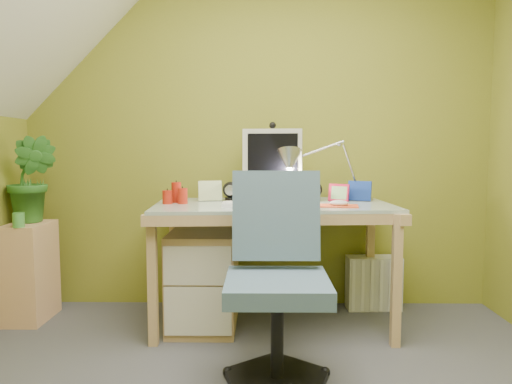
{
  "coord_description": "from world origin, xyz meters",
  "views": [
    {
      "loc": [
        0.03,
        -1.67,
        1.09
      ],
      "look_at": [
        0.0,
        1.0,
        0.85
      ],
      "focal_mm": 33.0,
      "sensor_mm": 36.0,
      "label": 1
    }
  ],
  "objects_px": {
    "monitor": "(272,159)",
    "desk_lamp": "(342,157)",
    "potted_plant": "(32,179)",
    "radiator": "(373,283)",
    "side_ledge": "(30,272)",
    "task_chair": "(277,283)",
    "desk": "(273,265)"
  },
  "relations": [
    {
      "from": "monitor",
      "to": "desk_lamp",
      "type": "bearing_deg",
      "value": 6.67
    },
    {
      "from": "monitor",
      "to": "potted_plant",
      "type": "distance_m",
      "value": 1.55
    },
    {
      "from": "desk_lamp",
      "to": "radiator",
      "type": "xyz_separation_m",
      "value": [
        0.25,
        0.13,
        -0.86
      ]
    },
    {
      "from": "monitor",
      "to": "side_ledge",
      "type": "bearing_deg",
      "value": -169.52
    },
    {
      "from": "side_ledge",
      "to": "potted_plant",
      "type": "height_order",
      "value": "potted_plant"
    },
    {
      "from": "desk_lamp",
      "to": "task_chair",
      "type": "xyz_separation_m",
      "value": [
        -0.45,
        -0.93,
        -0.56
      ]
    },
    {
      "from": "desk_lamp",
      "to": "side_ledge",
      "type": "xyz_separation_m",
      "value": [
        -2.0,
        -0.1,
        -0.73
      ]
    },
    {
      "from": "desk",
      "to": "desk_lamp",
      "type": "distance_m",
      "value": 0.82
    },
    {
      "from": "task_chair",
      "to": "radiator",
      "type": "height_order",
      "value": "task_chair"
    },
    {
      "from": "side_ledge",
      "to": "radiator",
      "type": "relative_size",
      "value": 1.72
    },
    {
      "from": "side_ledge",
      "to": "radiator",
      "type": "xyz_separation_m",
      "value": [
        2.25,
        0.23,
        -0.13
      ]
    },
    {
      "from": "potted_plant",
      "to": "task_chair",
      "type": "height_order",
      "value": "potted_plant"
    },
    {
      "from": "monitor",
      "to": "side_ledge",
      "type": "distance_m",
      "value": 1.71
    },
    {
      "from": "monitor",
      "to": "task_chair",
      "type": "relative_size",
      "value": 0.55
    },
    {
      "from": "potted_plant",
      "to": "radiator",
      "type": "distance_m",
      "value": 2.36
    },
    {
      "from": "desk",
      "to": "potted_plant",
      "type": "xyz_separation_m",
      "value": [
        -1.54,
        0.13,
        0.52
      ]
    },
    {
      "from": "potted_plant",
      "to": "radiator",
      "type": "bearing_deg",
      "value": 4.62
    },
    {
      "from": "monitor",
      "to": "task_chair",
      "type": "distance_m",
      "value": 1.08
    },
    {
      "from": "task_chair",
      "to": "radiator",
      "type": "xyz_separation_m",
      "value": [
        0.7,
        1.06,
        -0.3
      ]
    },
    {
      "from": "desk",
      "to": "potted_plant",
      "type": "relative_size",
      "value": 2.57
    },
    {
      "from": "potted_plant",
      "to": "radiator",
      "type": "height_order",
      "value": "potted_plant"
    },
    {
      "from": "potted_plant",
      "to": "desk_lamp",
      "type": "bearing_deg",
      "value": 1.54
    },
    {
      "from": "desk_lamp",
      "to": "task_chair",
      "type": "height_order",
      "value": "desk_lamp"
    },
    {
      "from": "desk",
      "to": "potted_plant",
      "type": "distance_m",
      "value": 1.63
    },
    {
      "from": "desk_lamp",
      "to": "radiator",
      "type": "bearing_deg",
      "value": 39.6
    },
    {
      "from": "monitor",
      "to": "task_chair",
      "type": "xyz_separation_m",
      "value": [
        0.0,
        -0.93,
        -0.55
      ]
    },
    {
      "from": "radiator",
      "to": "potted_plant",
      "type": "bearing_deg",
      "value": -177.42
    },
    {
      "from": "radiator",
      "to": "side_ledge",
      "type": "bearing_deg",
      "value": -176.19
    },
    {
      "from": "monitor",
      "to": "desk_lamp",
      "type": "distance_m",
      "value": 0.45
    },
    {
      "from": "task_chair",
      "to": "potted_plant",
      "type": "bearing_deg",
      "value": 150.05
    },
    {
      "from": "side_ledge",
      "to": "radiator",
      "type": "height_order",
      "value": "side_ledge"
    },
    {
      "from": "desk",
      "to": "desk_lamp",
      "type": "height_order",
      "value": "desk_lamp"
    }
  ]
}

